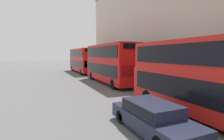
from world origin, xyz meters
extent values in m
cube|color=red|center=(1.60, 6.94, 1.39)|extent=(2.55, 11.33, 2.07)
cube|color=red|center=(1.60, 6.94, 3.28)|extent=(2.50, 11.10, 1.72)
cube|color=black|center=(1.60, 6.94, 1.63)|extent=(2.59, 10.42, 1.16)
cube|color=black|center=(1.60, 6.94, 3.37)|extent=(2.59, 10.42, 1.03)
cylinder|color=black|center=(0.48, 11.00, 0.50)|extent=(0.30, 1.00, 1.00)
cylinder|color=black|center=(2.73, 11.00, 0.50)|extent=(0.30, 1.00, 1.00)
cube|color=red|center=(1.60, 20.25, 1.44)|extent=(2.55, 10.36, 2.18)
cube|color=red|center=(1.60, 20.25, 3.51)|extent=(2.50, 10.16, 1.97)
cube|color=black|center=(1.60, 20.25, 1.70)|extent=(2.59, 9.54, 1.22)
cube|color=black|center=(1.60, 20.25, 3.61)|extent=(2.59, 9.54, 1.18)
cube|color=black|center=(1.60, 15.10, 1.87)|extent=(2.17, 0.06, 1.09)
cube|color=black|center=(1.60, 15.10, 4.10)|extent=(1.78, 0.06, 0.47)
cylinder|color=black|center=(0.48, 16.67, 0.50)|extent=(0.30, 1.00, 1.00)
cylinder|color=black|center=(2.73, 16.67, 0.50)|extent=(0.30, 1.00, 1.00)
cylinder|color=black|center=(0.48, 23.84, 0.50)|extent=(0.30, 1.00, 1.00)
cylinder|color=black|center=(2.73, 23.84, 0.50)|extent=(0.30, 1.00, 1.00)
cube|color=red|center=(1.60, 33.50, 1.41)|extent=(2.55, 11.27, 2.13)
cube|color=red|center=(1.60, 33.50, 3.44)|extent=(2.50, 11.05, 1.93)
cube|color=black|center=(1.60, 33.50, 1.67)|extent=(2.59, 10.37, 1.19)
cube|color=black|center=(1.60, 33.50, 3.54)|extent=(2.59, 10.37, 1.16)
cube|color=black|center=(1.60, 27.90, 1.84)|extent=(2.17, 0.06, 1.06)
cube|color=black|center=(1.60, 27.90, 4.02)|extent=(1.78, 0.06, 0.46)
cylinder|color=black|center=(0.48, 29.47, 0.50)|extent=(0.30, 1.00, 1.00)
cylinder|color=black|center=(2.73, 29.47, 0.50)|extent=(0.30, 1.00, 1.00)
cylinder|color=black|center=(0.48, 37.54, 0.50)|extent=(0.30, 1.00, 1.00)
cylinder|color=black|center=(2.73, 37.54, 0.50)|extent=(0.30, 1.00, 1.00)
cube|color=#1E2338|center=(-1.80, 7.43, 0.50)|extent=(1.80, 4.56, 0.64)
cube|color=#1E2338|center=(-1.80, 7.54, 1.06)|extent=(1.58, 2.51, 0.48)
cube|color=black|center=(-1.80, 7.54, 1.09)|extent=(1.62, 2.38, 0.31)
cylinder|color=black|center=(-1.01, 5.97, 0.32)|extent=(0.22, 0.64, 0.64)
cylinder|color=black|center=(-2.59, 8.89, 0.32)|extent=(0.22, 0.64, 0.64)
cylinder|color=black|center=(-1.01, 8.89, 0.32)|extent=(0.22, 0.64, 0.64)
cylinder|color=#334C6B|center=(4.36, 34.71, 0.79)|extent=(0.36, 0.36, 1.58)
sphere|color=tan|center=(4.36, 34.71, 1.69)|extent=(0.22, 0.22, 0.22)
camera|label=1|loc=(-6.31, 1.47, 3.34)|focal=28.00mm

